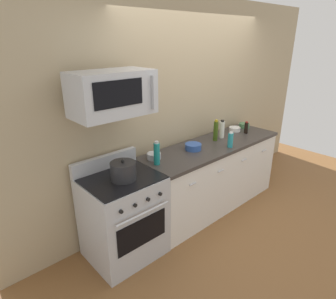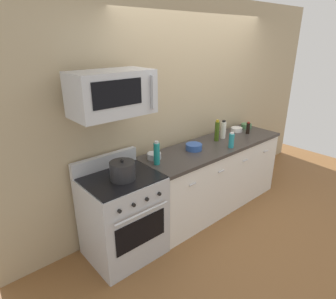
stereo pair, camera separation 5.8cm
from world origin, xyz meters
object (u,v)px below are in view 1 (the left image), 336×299
at_px(bowl_steel_prep, 154,156).
at_px(bowl_green_glaze, 244,125).
at_px(range_oven, 123,216).
at_px(stockpot, 123,171).
at_px(bowl_white_ceramic, 235,129).
at_px(microwave, 112,93).
at_px(bottle_dish_soap, 230,140).
at_px(bowl_blue_mixing, 193,146).
at_px(bottle_soy_sauce_dark, 246,128).
at_px(bottle_vinegar_white, 222,129).
at_px(bottle_olive_oil, 216,131).
at_px(bottle_sparkling_teal, 157,153).

bearing_deg(bowl_steel_prep, bowl_green_glaze, -0.03).
relative_size(range_oven, stockpot, 4.30).
relative_size(bowl_green_glaze, bowl_white_ceramic, 0.96).
xyz_separation_m(microwave, bowl_steel_prep, (0.55, 0.10, -0.79)).
height_order(bottle_dish_soap, bowl_blue_mixing, bottle_dish_soap).
distance_m(microwave, bowl_white_ceramic, 2.26).
relative_size(bottle_soy_sauce_dark, bottle_dish_soap, 0.86).
distance_m(bottle_vinegar_white, bowl_white_ceramic, 0.40).
relative_size(bottle_dish_soap, bowl_steel_prep, 1.24).
height_order(bottle_soy_sauce_dark, bowl_blue_mixing, bottle_soy_sauce_dark).
distance_m(bottle_olive_oil, bottle_dish_soap, 0.30).
xyz_separation_m(bowl_white_ceramic, stockpot, (-2.11, -0.20, 0.06)).
bearing_deg(bottle_sparkling_teal, bowl_blue_mixing, 3.18).
bearing_deg(bottle_olive_oil, microwave, -179.02).
bearing_deg(bottle_sparkling_teal, stockpot, -172.99).
distance_m(bottle_vinegar_white, bowl_green_glaze, 0.64).
relative_size(bottle_vinegar_white, bowl_white_ceramic, 1.51).
bearing_deg(bowl_blue_mixing, bottle_olive_oil, 3.89).
height_order(bottle_olive_oil, bottle_dish_soap, bottle_olive_oil).
bearing_deg(bottle_olive_oil, bottle_dish_soap, -101.92).
bearing_deg(bowl_white_ceramic, range_oven, -176.10).
bearing_deg(range_oven, stockpot, -90.00).
xyz_separation_m(bottle_sparkling_teal, stockpot, (-0.48, -0.06, -0.03)).
xyz_separation_m(bottle_soy_sauce_dark, bottle_sparkling_teal, (-1.67, 0.03, 0.05)).
bearing_deg(stockpot, bottle_olive_oil, 4.56).
bearing_deg(bowl_steel_prep, bowl_blue_mixing, -11.04).
distance_m(bottle_olive_oil, bottle_vinegar_white, 0.16).
height_order(range_oven, bottle_dish_soap, bottle_dish_soap).
height_order(bottle_sparkling_teal, bowl_steel_prep, bottle_sparkling_teal).
relative_size(bottle_sparkling_teal, bottle_vinegar_white, 1.07).
relative_size(bottle_olive_oil, stockpot, 1.15).
bearing_deg(bottle_sparkling_teal, bowl_white_ceramic, 4.85).
relative_size(range_oven, bowl_green_glaze, 6.73).
bearing_deg(bottle_soy_sauce_dark, stockpot, -179.24).
distance_m(bowl_steel_prep, stockpot, 0.59).
height_order(bottle_soy_sauce_dark, stockpot, stockpot).
xyz_separation_m(bottle_soy_sauce_dark, stockpot, (-2.14, -0.03, 0.01)).
height_order(range_oven, microwave, microwave).
xyz_separation_m(bottle_sparkling_teal, bowl_steel_prep, (0.07, 0.14, -0.09)).
bearing_deg(range_oven, bottle_olive_oil, 2.62).
xyz_separation_m(bowl_green_glaze, stockpot, (-2.36, -0.20, 0.06)).
xyz_separation_m(bowl_green_glaze, bowl_white_ceramic, (-0.25, -0.00, -0.00)).
relative_size(range_oven, microwave, 1.44).
relative_size(bottle_sparkling_teal, stockpot, 1.08).
height_order(range_oven, bottle_olive_oil, bottle_olive_oil).
relative_size(bowl_steel_prep, stockpot, 0.65).
bearing_deg(microwave, bottle_olive_oil, 0.98).
distance_m(microwave, stockpot, 0.74).
bearing_deg(bottle_soy_sauce_dark, bottle_sparkling_teal, 178.97).
bearing_deg(bowl_blue_mixing, bottle_soy_sauce_dark, -3.50).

